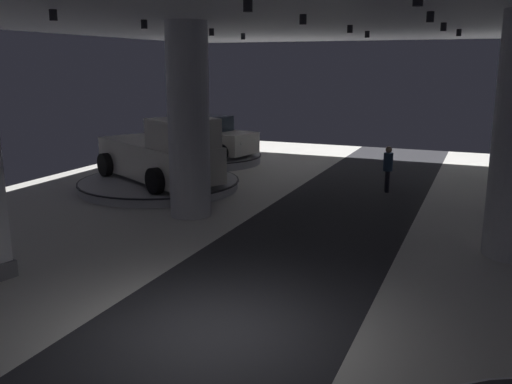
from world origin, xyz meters
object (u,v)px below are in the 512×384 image
Objects in this scene: display_platform_deep_left at (210,158)px; visitor_walking_near at (388,166)px; display_car_deep_left at (209,137)px; pickup_truck_far_left at (163,155)px; display_platform_far_left at (159,184)px; column_left at (189,121)px.

visitor_walking_near reaches higher than display_platform_deep_left.
pickup_truck_far_left reaches higher than display_car_deep_left.
display_platform_deep_left is 0.94m from display_car_deep_left.
display_platform_deep_left is at bearing 161.31° from visitor_walking_near.
visitor_walking_near is at bearing -18.67° from display_car_deep_left.
pickup_truck_far_left is (1.06, -5.56, 1.05)m from display_platform_deep_left.
display_car_deep_left is at bearing 98.50° from display_platform_far_left.
display_car_deep_left is (-0.03, 0.01, 0.94)m from display_platform_deep_left.
display_platform_deep_left is at bearing 100.81° from pickup_truck_far_left.
display_platform_deep_left is 0.82× the size of display_platform_far_left.
display_platform_deep_left is at bearing 113.71° from column_left.
pickup_truck_far_left is 7.79m from visitor_walking_near.
display_platform_deep_left is 8.84m from visitor_walking_near.
display_platform_far_left is 1.13m from pickup_truck_far_left.
column_left is 4.62m from display_platform_far_left.
column_left is 0.97× the size of pickup_truck_far_left.
display_platform_far_left is at bearing -161.18° from visitor_walking_near.
display_car_deep_left reaches higher than visitor_walking_near.
visitor_walking_near reaches higher than display_platform_far_left.
display_car_deep_left is 5.55m from display_platform_far_left.
visitor_walking_near is (8.35, -2.82, 0.70)m from display_platform_deep_left.
display_car_deep_left reaches higher than display_platform_far_left.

